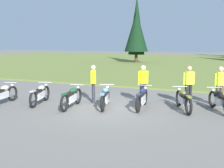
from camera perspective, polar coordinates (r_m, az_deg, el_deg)
name	(u,v)px	position (r m, az deg, el deg)	size (l,w,h in m)	color
ground_plane	(106,108)	(11.10, -1.20, -5.03)	(140.00, 140.00, 0.00)	slate
grass_moorland	(189,63)	(37.14, 15.88, 4.39)	(80.00, 44.00, 0.10)	olive
motorcycle_cream	(3,94)	(12.59, -22.06, -1.99)	(0.65, 2.09, 0.88)	black
motorcycle_silver	(40,94)	(12.11, -14.92, -2.05)	(0.78, 2.05, 0.88)	black
motorcycle_british_green	(72,97)	(11.16, -8.48, -2.74)	(0.65, 2.09, 0.88)	black
motorcycle_sky_blue	(105,97)	(11.08, -1.44, -2.74)	(0.81, 2.05, 0.88)	black
motorcycle_navy	(142,98)	(10.97, 6.35, -2.90)	(0.62, 2.10, 0.88)	black
motorcycle_olive	(183,100)	(10.92, 14.84, -3.19)	(0.99, 1.97, 0.88)	black
motorcycle_black	(220,101)	(11.17, 21.85, -3.28)	(1.03, 1.94, 0.88)	black
rider_with_back_turned	(220,84)	(12.10, 21.83, 0.07)	(0.45, 0.39, 1.67)	#4C4233
rider_in_hivis_vest	(143,82)	(11.83, 6.59, 0.45)	(0.39, 0.46, 1.67)	black
rider_checking_bike	(93,82)	(11.88, -3.97, 0.52)	(0.36, 0.50, 1.67)	#2D2D38
rider_near_row_end	(189,83)	(11.91, 15.88, 0.23)	(0.45, 0.40, 1.67)	black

